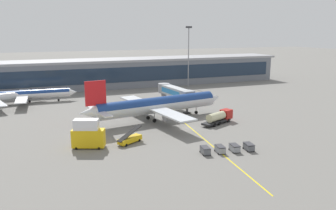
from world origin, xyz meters
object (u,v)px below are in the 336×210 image
object	(u,v)px
crew_van	(85,131)
baggage_cart_1	(220,149)
belt_loader	(130,139)
baggage_cart_0	(205,150)
baggage_cart_2	(235,148)
catering_lift	(88,134)
commuter_jet_near	(25,95)
fuel_tanker	(219,117)
baggage_cart_3	(249,147)
main_airliner	(157,105)

from	to	relation	value
crew_van	baggage_cart_1	world-z (taller)	crew_van
belt_loader	baggage_cart_1	world-z (taller)	belt_loader
belt_loader	baggage_cart_0	bearing A→B (deg)	-44.63
baggage_cart_2	baggage_cart_1	bearing A→B (deg)	171.47
catering_lift	belt_loader	distance (m)	9.31
baggage_cart_2	commuter_jet_near	bearing A→B (deg)	121.08
catering_lift	fuel_tanker	bearing A→B (deg)	10.71
catering_lift	baggage_cart_1	xyz separation A→B (m)	(24.61, -12.94, -2.28)
fuel_tanker	belt_loader	world-z (taller)	belt_loader
crew_van	baggage_cart_1	size ratio (longest dim) A/B	1.86
commuter_jet_near	baggage_cart_3	bearing A→B (deg)	-57.17
baggage_cart_0	baggage_cart_1	xyz separation A→B (m)	(3.16, -0.47, 0.00)
crew_van	belt_loader	size ratio (longest dim) A/B	0.80
baggage_cart_0	fuel_tanker	bearing A→B (deg)	53.19
fuel_tanker	baggage_cart_0	size ratio (longest dim) A/B	3.82
crew_van	baggage_cart_3	world-z (taller)	crew_van
catering_lift	baggage_cart_2	distance (m)	30.93
catering_lift	baggage_cart_0	size ratio (longest dim) A/B	2.54
fuel_tanker	baggage_cart_0	bearing A→B (deg)	-126.81
main_airliner	fuel_tanker	world-z (taller)	main_airliner
main_airliner	baggage_cart_1	distance (m)	29.50
fuel_tanker	baggage_cart_3	distance (m)	21.26
baggage_cart_1	baggage_cart_2	bearing A→B (deg)	-8.53
baggage_cart_3	commuter_jet_near	xyz separation A→B (m)	(-43.89, 68.03, 2.22)
baggage_cart_0	baggage_cart_2	xyz separation A→B (m)	(6.33, -0.95, 0.00)
baggage_cart_1	baggage_cart_0	bearing A→B (deg)	171.47
baggage_cart_2	belt_loader	bearing A→B (deg)	144.86
baggage_cart_2	baggage_cart_3	distance (m)	3.20
belt_loader	baggage_cart_3	size ratio (longest dim) A/B	2.32
main_airliner	fuel_tanker	bearing A→B (deg)	-33.16
belt_loader	baggage_cart_3	bearing A→B (deg)	-31.95
baggage_cart_1	commuter_jet_near	world-z (taller)	commuter_jet_near
main_airliner	catering_lift	bearing A→B (deg)	-143.00
fuel_tanker	baggage_cart_2	bearing A→B (deg)	-111.79
main_airliner	baggage_cart_2	xyz separation A→B (m)	(6.31, -29.59, -3.53)
catering_lift	baggage_cart_3	bearing A→B (deg)	-24.17
main_airliner	baggage_cart_2	distance (m)	30.46
belt_loader	baggage_cart_2	world-z (taller)	belt_loader
main_airliner	baggage_cart_0	size ratio (longest dim) A/B	15.50
crew_van	baggage_cart_3	bearing A→B (deg)	-36.70
commuter_jet_near	baggage_cart_2	bearing A→B (deg)	-58.92
catering_lift	baggage_cart_1	size ratio (longest dim) A/B	2.54
crew_van	baggage_cart_1	bearing A→B (deg)	-42.06
crew_van	belt_loader	bearing A→B (deg)	-46.65
main_airliner	belt_loader	world-z (taller)	main_airliner
catering_lift	baggage_cart_2	xyz separation A→B (m)	(27.78, -13.41, -2.28)
fuel_tanker	crew_van	distance (m)	35.32
baggage_cart_1	crew_van	bearing A→B (deg)	137.94
fuel_tanker	baggage_cart_2	size ratio (longest dim) A/B	3.82
main_airliner	baggage_cart_0	bearing A→B (deg)	-90.03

